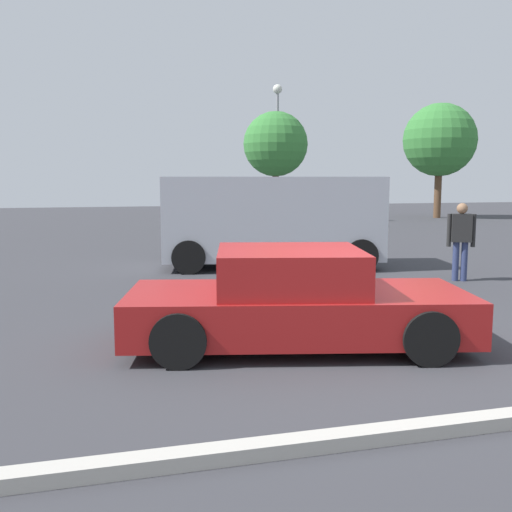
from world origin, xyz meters
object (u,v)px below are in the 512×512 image
object	(u,v)px
sedan_foreground	(295,302)
dog	(333,283)
van_white	(272,219)
light_post_near	(277,130)
pedestrian	(461,235)

from	to	relation	value
sedan_foreground	dog	xyz separation A→B (m)	(1.64, 2.69, -0.29)
van_white	light_post_near	world-z (taller)	light_post_near
pedestrian	dog	bearing A→B (deg)	132.70
pedestrian	light_post_near	bearing A→B (deg)	21.44
dog	pedestrian	bearing A→B (deg)	-149.00
sedan_foreground	light_post_near	bearing A→B (deg)	86.57
van_white	dog	bearing A→B (deg)	-79.10
sedan_foreground	light_post_near	distance (m)	21.86
pedestrian	light_post_near	world-z (taller)	light_post_near
sedan_foreground	dog	world-z (taller)	sedan_foreground
sedan_foreground	dog	bearing A→B (deg)	71.78
sedan_foreground	dog	distance (m)	3.17
dog	van_white	world-z (taller)	van_white
light_post_near	van_white	bearing A→B (deg)	-107.56
sedan_foreground	van_white	size ratio (longest dim) A/B	0.84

